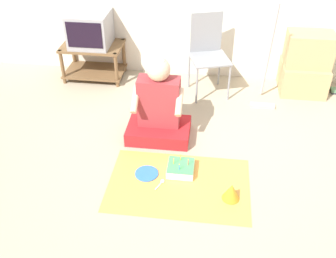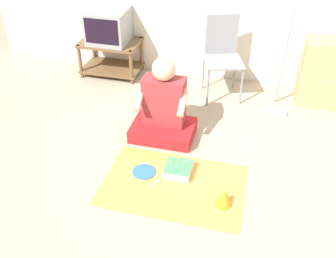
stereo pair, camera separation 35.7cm
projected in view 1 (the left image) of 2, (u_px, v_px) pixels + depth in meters
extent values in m
plane|color=tan|center=(207.00, 177.00, 3.57)|extent=(16.00, 16.00, 0.00)
cube|color=brown|center=(92.00, 46.00, 4.87)|extent=(0.75, 0.49, 0.03)
cube|color=brown|center=(95.00, 71.00, 5.07)|extent=(0.75, 0.49, 0.02)
cylinder|color=brown|center=(62.00, 67.00, 4.86)|extent=(0.04, 0.04, 0.45)
cylinder|color=brown|center=(116.00, 70.00, 4.79)|extent=(0.04, 0.04, 0.45)
cylinder|color=brown|center=(73.00, 53.00, 5.20)|extent=(0.04, 0.04, 0.45)
cylinder|color=brown|center=(124.00, 55.00, 5.13)|extent=(0.04, 0.04, 0.45)
cube|color=#99999E|center=(90.00, 29.00, 4.75)|extent=(0.48, 0.47, 0.40)
cube|color=black|center=(84.00, 35.00, 4.55)|extent=(0.42, 0.01, 0.30)
cube|color=gray|center=(210.00, 59.00, 4.52)|extent=(0.53, 0.53, 0.02)
cube|color=gray|center=(206.00, 32.00, 4.53)|extent=(0.36, 0.14, 0.48)
cylinder|color=gray|center=(197.00, 86.00, 4.47)|extent=(0.02, 0.02, 0.45)
cylinder|color=gray|center=(229.00, 83.00, 4.53)|extent=(0.02, 0.02, 0.45)
cylinder|color=gray|center=(189.00, 71.00, 4.77)|extent=(0.02, 0.02, 0.45)
cylinder|color=gray|center=(219.00, 68.00, 4.83)|extent=(0.02, 0.02, 0.45)
cube|color=tan|center=(303.00, 78.00, 4.73)|extent=(0.53, 0.47, 0.35)
cube|color=tan|center=(309.00, 49.00, 4.52)|extent=(0.52, 0.34, 0.38)
cube|color=#B2ADA3|center=(262.00, 106.00, 4.52)|extent=(0.28, 0.09, 0.03)
cylinder|color=#B7B7BC|center=(269.00, 53.00, 4.27)|extent=(0.03, 0.28, 1.18)
cube|color=red|center=(159.00, 131.00, 4.03)|extent=(0.63, 0.44, 0.14)
cube|color=#993338|center=(159.00, 102.00, 3.88)|extent=(0.41, 0.20, 0.50)
sphere|color=beige|center=(158.00, 69.00, 3.67)|extent=(0.23, 0.23, 0.23)
cone|color=silver|center=(158.00, 55.00, 3.59)|extent=(0.13, 0.13, 0.09)
cylinder|color=beige|center=(135.00, 99.00, 3.76)|extent=(0.06, 0.26, 0.21)
cylinder|color=beige|center=(179.00, 102.00, 3.72)|extent=(0.06, 0.26, 0.21)
cube|color=#EFA84C|center=(179.00, 184.00, 3.49)|extent=(1.25, 0.82, 0.01)
cube|color=white|center=(181.00, 168.00, 3.60)|extent=(0.24, 0.24, 0.07)
cube|color=#4CB266|center=(181.00, 165.00, 3.58)|extent=(0.24, 0.24, 0.01)
cylinder|color=#EA4C4C|center=(188.00, 163.00, 3.56)|extent=(0.01, 0.01, 0.06)
sphere|color=#FFCC4C|center=(188.00, 160.00, 3.54)|extent=(0.01, 0.01, 0.01)
cylinder|color=yellow|center=(181.00, 158.00, 3.61)|extent=(0.01, 0.01, 0.06)
sphere|color=#FFCC4C|center=(181.00, 155.00, 3.59)|extent=(0.01, 0.01, 0.01)
cylinder|color=yellow|center=(174.00, 162.00, 3.57)|extent=(0.01, 0.01, 0.06)
sphere|color=#FFCC4C|center=(174.00, 159.00, 3.55)|extent=(0.01, 0.01, 0.01)
cylinder|color=#4C7FE5|center=(179.00, 168.00, 3.51)|extent=(0.01, 0.01, 0.06)
sphere|color=#FFCC4C|center=(179.00, 164.00, 3.49)|extent=(0.01, 0.01, 0.01)
cone|color=gold|center=(231.00, 192.00, 3.30)|extent=(0.15, 0.15, 0.15)
cylinder|color=blue|center=(147.00, 173.00, 3.59)|extent=(0.21, 0.21, 0.01)
ellipsoid|color=white|center=(163.00, 181.00, 3.51)|extent=(0.04, 0.05, 0.01)
cube|color=white|center=(158.00, 186.00, 3.46)|extent=(0.05, 0.10, 0.01)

